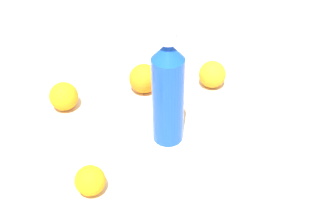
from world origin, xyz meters
TOP-DOWN VIEW (x-y plane):
  - ground_plane at (0.00, 0.00)m, footprint 2.40×2.40m
  - water_bottle at (-0.03, -0.02)m, footprint 0.07×0.07m
  - orange_0 at (-0.24, -0.16)m, footprint 0.08×0.08m
  - orange_1 at (0.19, 0.05)m, footprint 0.07×0.07m
  - orange_2 at (-0.09, -0.12)m, footprint 0.07×0.07m
  - orange_3 at (0.16, -0.25)m, footprint 0.08×0.08m
  - orange_4 at (-0.06, -0.22)m, footprint 0.08×0.08m
  - folded_napkin at (-0.42, 0.10)m, footprint 0.16×0.17m

SIDE VIEW (x-z plane):
  - ground_plane at x=0.00m, z-range 0.00..0.00m
  - folded_napkin at x=-0.42m, z-range 0.00..0.01m
  - orange_1 at x=0.19m, z-range 0.00..0.07m
  - orange_2 at x=-0.09m, z-range 0.00..0.07m
  - orange_3 at x=0.16m, z-range 0.00..0.08m
  - orange_0 at x=-0.24m, z-range 0.00..0.08m
  - orange_4 at x=-0.06m, z-range 0.00..0.08m
  - water_bottle at x=-0.03m, z-range -0.01..0.28m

